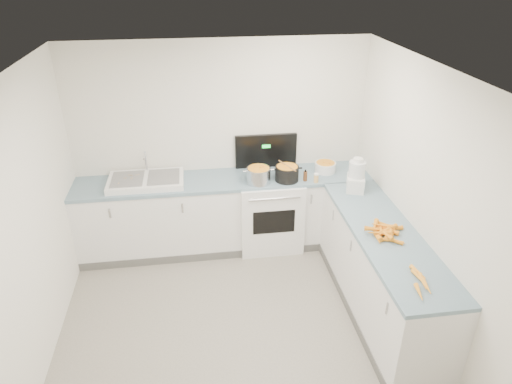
{
  "coord_description": "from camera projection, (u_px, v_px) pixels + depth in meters",
  "views": [
    {
      "loc": [
        -0.32,
        -3.16,
        3.31
      ],
      "look_at": [
        0.3,
        1.1,
        1.05
      ],
      "focal_mm": 32.0,
      "sensor_mm": 36.0,
      "label": 1
    }
  ],
  "objects": [
    {
      "name": "counter_right",
      "position": [
        381.0,
        272.0,
        4.58
      ],
      "size": [
        0.62,
        2.2,
        0.94
      ],
      "color": "white",
      "rests_on": "ground"
    },
    {
      "name": "wall_right",
      "position": [
        438.0,
        219.0,
        3.99
      ],
      "size": [
        0.0,
        4.0,
        2.5
      ],
      "primitive_type": null,
      "rotation": [
        1.57,
        0.0,
        -1.57
      ],
      "color": "white",
      "rests_on": "ground"
    },
    {
      "name": "food_processor",
      "position": [
        356.0,
        177.0,
        5.06
      ],
      "size": [
        0.26,
        0.28,
        0.39
      ],
      "color": "white",
      "rests_on": "counter_right"
    },
    {
      "name": "sink",
      "position": [
        146.0,
        181.0,
        5.27
      ],
      "size": [
        0.86,
        0.52,
        0.31
      ],
      "color": "white",
      "rests_on": "counter_back"
    },
    {
      "name": "spice_jar",
      "position": [
        316.0,
        179.0,
        5.29
      ],
      "size": [
        0.06,
        0.06,
        0.1
      ],
      "primitive_type": "cylinder",
      "color": "#E5B266",
      "rests_on": "counter_back"
    },
    {
      "name": "steel_pot",
      "position": [
        259.0,
        176.0,
        5.27
      ],
      "size": [
        0.35,
        0.35,
        0.2
      ],
      "primitive_type": "cylinder",
      "rotation": [
        0.0,
        0.0,
        0.3
      ],
      "color": "silver",
      "rests_on": "stove"
    },
    {
      "name": "counter_back",
      "position": [
        225.0,
        213.0,
        5.62
      ],
      "size": [
        3.5,
        0.62,
        0.94
      ],
      "color": "white",
      "rests_on": "ground"
    },
    {
      "name": "wall_back",
      "position": [
        221.0,
        145.0,
        5.52
      ],
      "size": [
        3.5,
        0.0,
        2.5
      ],
      "primitive_type": null,
      "rotation": [
        1.57,
        0.0,
        0.0
      ],
      "color": "white",
      "rests_on": "ground"
    },
    {
      "name": "peelings",
      "position": [
        127.0,
        180.0,
        5.2
      ],
      "size": [
        0.25,
        0.25,
        0.01
      ],
      "color": "tan",
      "rests_on": "sink"
    },
    {
      "name": "floor",
      "position": [
        241.0,
        344.0,
        4.35
      ],
      "size": [
        3.5,
        4.0,
        0.0
      ],
      "primitive_type": null,
      "color": "gray",
      "rests_on": "ground"
    },
    {
      "name": "peeled_carrots",
      "position": [
        421.0,
        282.0,
        3.68
      ],
      "size": [
        0.19,
        0.43,
        0.04
      ],
      "color": "orange",
      "rests_on": "counter_right"
    },
    {
      "name": "stove",
      "position": [
        269.0,
        210.0,
        5.67
      ],
      "size": [
        0.76,
        0.65,
        1.36
      ],
      "color": "white",
      "rests_on": "ground"
    },
    {
      "name": "carrot_pile",
      "position": [
        384.0,
        231.0,
        4.31
      ],
      "size": [
        0.4,
        0.44,
        0.09
      ],
      "color": "orange",
      "rests_on": "counter_right"
    },
    {
      "name": "ceiling",
      "position": [
        236.0,
        84.0,
        3.19
      ],
      "size": [
        3.5,
        4.0,
        0.0
      ],
      "primitive_type": null,
      "rotation": [
        3.14,
        0.0,
        0.0
      ],
      "color": "white",
      "rests_on": "ground"
    },
    {
      "name": "extract_bottle",
      "position": [
        305.0,
        176.0,
        5.33
      ],
      "size": [
        0.05,
        0.05,
        0.12
      ],
      "primitive_type": "cylinder",
      "color": "#593319",
      "rests_on": "counter_back"
    },
    {
      "name": "black_pot",
      "position": [
        287.0,
        174.0,
        5.33
      ],
      "size": [
        0.3,
        0.3,
        0.2
      ],
      "primitive_type": "cylinder",
      "rotation": [
        0.0,
        0.0,
        0.09
      ],
      "color": "black",
      "rests_on": "stove"
    },
    {
      "name": "wooden_spoon",
      "position": [
        287.0,
        166.0,
        5.28
      ],
      "size": [
        0.15,
        0.33,
        0.01
      ],
      "primitive_type": "cylinder",
      "rotation": [
        1.57,
        0.0,
        0.39
      ],
      "color": "#AD7A47",
      "rests_on": "black_pot"
    },
    {
      "name": "mixing_bowl",
      "position": [
        325.0,
        167.0,
        5.55
      ],
      "size": [
        0.32,
        0.32,
        0.12
      ],
      "primitive_type": "cylinder",
      "rotation": [
        0.0,
        0.0,
        0.29
      ],
      "color": "white",
      "rests_on": "counter_back"
    },
    {
      "name": "wall_left",
      "position": [
        16.0,
        252.0,
        3.55
      ],
      "size": [
        0.0,
        4.0,
        2.5
      ],
      "primitive_type": null,
      "rotation": [
        1.57,
        0.0,
        1.57
      ],
      "color": "white",
      "rests_on": "ground"
    }
  ]
}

